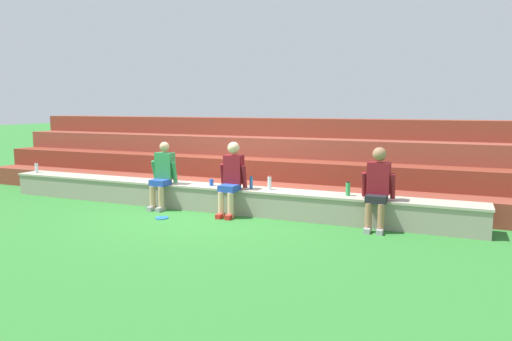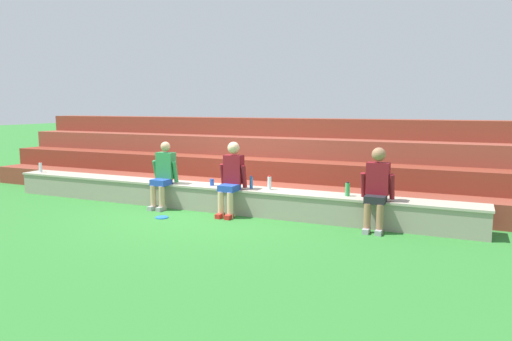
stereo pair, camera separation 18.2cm
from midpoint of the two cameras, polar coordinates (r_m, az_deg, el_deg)
ground_plane at (r=9.09m, az=-5.40°, el=-5.06°), size 80.00×80.00×0.00m
stone_seating_wall at (r=9.27m, az=-4.59°, el=-3.18°), size 9.82×0.58×0.48m
brick_bleachers at (r=11.12m, az=0.76°, el=0.72°), size 13.53×2.63×1.72m
person_far_left at (r=9.49m, az=-10.58°, el=-0.34°), size 0.55×0.56×1.32m
person_left_of_center at (r=8.70m, az=-2.39°, el=-0.74°), size 0.53×0.60×1.36m
person_center at (r=7.90m, az=15.03°, el=-1.86°), size 0.54×0.55×1.36m
water_bottle_center_gap at (r=8.73m, az=2.23°, el=-1.51°), size 0.07×0.07×0.26m
water_bottle_mid_right at (r=8.27m, az=11.62°, el=-2.25°), size 0.08×0.08×0.25m
water_bottle_near_left at (r=12.07m, az=-24.20°, el=0.36°), size 0.07×0.07×0.24m
water_bottle_near_right at (r=8.83m, az=0.01°, el=-1.47°), size 0.06×0.06×0.24m
plastic_cup_left_end at (r=9.21m, az=-4.78°, el=-1.42°), size 0.08×0.08×0.13m
frisbee at (r=8.76m, az=-10.73°, el=-5.59°), size 0.24×0.24×0.02m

